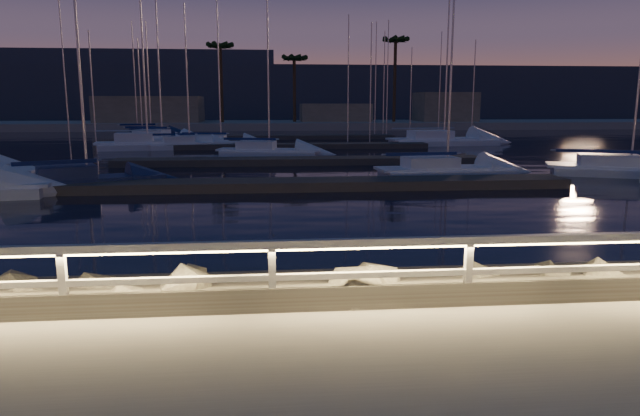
# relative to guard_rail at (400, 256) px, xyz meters

# --- Properties ---
(ground) EXTENTS (400.00, 400.00, 0.00)m
(ground) POSITION_rel_guard_rail_xyz_m (0.07, 0.00, -0.77)
(ground) COLOR #AAA599
(ground) RESTS_ON ground
(harbor_water) EXTENTS (400.00, 440.00, 0.60)m
(harbor_water) POSITION_rel_guard_rail_xyz_m (0.07, 31.22, -1.74)
(harbor_water) COLOR black
(harbor_water) RESTS_ON ground
(guard_rail) EXTENTS (44.11, 0.12, 1.06)m
(guard_rail) POSITION_rel_guard_rail_xyz_m (0.00, 0.00, 0.00)
(guard_rail) COLOR silver
(guard_rail) RESTS_ON ground
(riprap) EXTENTS (33.32, 2.49, 1.13)m
(riprap) POSITION_rel_guard_rail_xyz_m (-1.76, 1.54, -1.00)
(riprap) COLOR #676458
(riprap) RESTS_ON ground
(floating_docks) EXTENTS (22.00, 36.00, 0.40)m
(floating_docks) POSITION_rel_guard_rail_xyz_m (0.07, 32.50, -1.17)
(floating_docks) COLOR #514943
(floating_docks) RESTS_ON ground
(far_shore) EXTENTS (160.00, 14.00, 5.20)m
(far_shore) POSITION_rel_guard_rail_xyz_m (-0.06, 74.05, -0.48)
(far_shore) COLOR #AAA599
(far_shore) RESTS_ON ground
(palm_left) EXTENTS (3.00, 3.00, 11.20)m
(palm_left) POSITION_rel_guard_rail_xyz_m (-7.93, 72.00, 9.36)
(palm_left) COLOR #503B25
(palm_left) RESTS_ON ground
(palm_center) EXTENTS (3.00, 3.00, 9.70)m
(palm_center) POSITION_rel_guard_rail_xyz_m (2.07, 73.00, 8.01)
(palm_center) COLOR #503B25
(palm_center) RESTS_ON ground
(palm_right) EXTENTS (3.00, 3.00, 12.20)m
(palm_right) POSITION_rel_guard_rail_xyz_m (16.07, 72.00, 10.26)
(palm_right) COLOR #503B25
(palm_right) RESTS_ON ground
(distant_hills) EXTENTS (230.00, 37.50, 18.00)m
(distant_hills) POSITION_rel_guard_rail_xyz_m (-22.06, 133.69, 3.96)
(distant_hills) COLOR #333C4F
(distant_hills) RESTS_ON ground
(sailboat_a) EXTENTS (6.41, 4.17, 10.73)m
(sailboat_a) POSITION_rel_guard_rail_xyz_m (-9.74, 16.66, -0.97)
(sailboat_a) COLOR navy
(sailboat_a) RESTS_ON ground
(sailboat_c) EXTENTS (7.24, 2.79, 11.99)m
(sailboat_c) POSITION_rel_guard_rail_xyz_m (6.76, 19.30, -0.98)
(sailboat_c) COLOR white
(sailboat_c) RESTS_ON ground
(sailboat_d) EXTENTS (8.10, 5.12, 13.35)m
(sailboat_d) POSITION_rel_guard_rail_xyz_m (16.10, 18.93, -0.97)
(sailboat_d) COLOR white
(sailboat_d) RESTS_ON ground
(sailboat_g) EXTENTS (7.37, 3.52, 12.06)m
(sailboat_g) POSITION_rel_guard_rail_xyz_m (-1.96, 31.42, -0.98)
(sailboat_g) COLOR white
(sailboat_g) RESTS_ON ground
(sailboat_i) EXTENTS (8.14, 3.57, 13.50)m
(sailboat_i) POSITION_rel_guard_rail_xyz_m (-11.51, 38.05, -0.90)
(sailboat_i) COLOR white
(sailboat_i) RESTS_ON ground
(sailboat_j) EXTENTS (6.83, 3.38, 11.23)m
(sailboat_j) POSITION_rel_guard_rail_xyz_m (-8.26, 38.26, -0.98)
(sailboat_j) COLOR white
(sailboat_j) RESTS_ON ground
(sailboat_k) EXTENTS (7.18, 2.73, 11.91)m
(sailboat_k) POSITION_rel_guard_rail_xyz_m (-5.88, 39.48, -0.98)
(sailboat_k) COLOR white
(sailboat_k) RESTS_ON ground
(sailboat_l) EXTENTS (10.08, 3.89, 16.63)m
(sailboat_l) POSITION_rel_guard_rail_xyz_m (13.20, 40.51, -0.91)
(sailboat_l) COLOR white
(sailboat_l) RESTS_ON ground
(sailboat_m) EXTENTS (7.30, 4.27, 12.10)m
(sailboat_m) POSITION_rel_guard_rail_xyz_m (-14.47, 54.93, -0.94)
(sailboat_m) COLOR navy
(sailboat_m) RESTS_ON ground
(sailboat_n) EXTENTS (8.35, 4.69, 13.74)m
(sailboat_n) POSITION_rel_guard_rail_xyz_m (-11.59, 45.03, -0.92)
(sailboat_n) COLOR white
(sailboat_n) RESTS_ON ground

